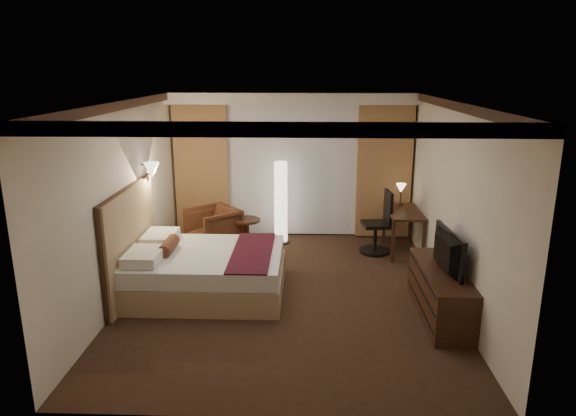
{
  "coord_description": "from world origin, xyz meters",
  "views": [
    {
      "loc": [
        0.26,
        -6.78,
        3.11
      ],
      "look_at": [
        0.0,
        0.4,
        1.15
      ],
      "focal_mm": 32.0,
      "sensor_mm": 36.0,
      "label": 1
    }
  ],
  "objects_px": {
    "television": "(442,249)",
    "bed": "(208,272)",
    "armchair": "(213,226)",
    "office_chair": "(376,222)",
    "floor_lamp": "(281,203)",
    "desk": "(403,231)",
    "side_table": "(247,234)",
    "dresser": "(440,293)"
  },
  "relations": [
    {
      "from": "side_table",
      "to": "television",
      "type": "xyz_separation_m",
      "value": [
        2.76,
        -2.5,
        0.65
      ]
    },
    {
      "from": "desk",
      "to": "television",
      "type": "bearing_deg",
      "value": -89.53
    },
    {
      "from": "desk",
      "to": "dresser",
      "type": "relative_size",
      "value": 0.67
    },
    {
      "from": "office_chair",
      "to": "television",
      "type": "height_order",
      "value": "office_chair"
    },
    {
      "from": "dresser",
      "to": "floor_lamp",
      "type": "bearing_deg",
      "value": 127.74
    },
    {
      "from": "bed",
      "to": "side_table",
      "type": "xyz_separation_m",
      "value": [
        0.34,
        1.88,
        -0.04
      ]
    },
    {
      "from": "armchair",
      "to": "desk",
      "type": "relative_size",
      "value": 0.73
    },
    {
      "from": "armchair",
      "to": "television",
      "type": "bearing_deg",
      "value": 13.11
    },
    {
      "from": "side_table",
      "to": "bed",
      "type": "bearing_deg",
      "value": -100.1
    },
    {
      "from": "bed",
      "to": "desk",
      "type": "height_order",
      "value": "desk"
    },
    {
      "from": "side_table",
      "to": "dresser",
      "type": "bearing_deg",
      "value": -41.9
    },
    {
      "from": "desk",
      "to": "armchair",
      "type": "bearing_deg",
      "value": 178.61
    },
    {
      "from": "floor_lamp",
      "to": "dresser",
      "type": "relative_size",
      "value": 0.92
    },
    {
      "from": "television",
      "to": "bed",
      "type": "bearing_deg",
      "value": 73.99
    },
    {
      "from": "desk",
      "to": "office_chair",
      "type": "height_order",
      "value": "office_chair"
    },
    {
      "from": "office_chair",
      "to": "floor_lamp",
      "type": "bearing_deg",
      "value": 157.53
    },
    {
      "from": "side_table",
      "to": "office_chair",
      "type": "relative_size",
      "value": 0.49
    },
    {
      "from": "bed",
      "to": "desk",
      "type": "distance_m",
      "value": 3.56
    },
    {
      "from": "side_table",
      "to": "dresser",
      "type": "relative_size",
      "value": 0.33
    },
    {
      "from": "armchair",
      "to": "office_chair",
      "type": "distance_m",
      "value": 2.86
    },
    {
      "from": "armchair",
      "to": "office_chair",
      "type": "height_order",
      "value": "office_chair"
    },
    {
      "from": "dresser",
      "to": "television",
      "type": "distance_m",
      "value": 0.6
    },
    {
      "from": "office_chair",
      "to": "dresser",
      "type": "distance_m",
      "value": 2.44
    },
    {
      "from": "dresser",
      "to": "television",
      "type": "height_order",
      "value": "television"
    },
    {
      "from": "floor_lamp",
      "to": "desk",
      "type": "height_order",
      "value": "floor_lamp"
    },
    {
      "from": "bed",
      "to": "floor_lamp",
      "type": "height_order",
      "value": "floor_lamp"
    },
    {
      "from": "desk",
      "to": "television",
      "type": "height_order",
      "value": "television"
    },
    {
      "from": "side_table",
      "to": "dresser",
      "type": "distance_m",
      "value": 3.75
    },
    {
      "from": "side_table",
      "to": "floor_lamp",
      "type": "relative_size",
      "value": 0.36
    },
    {
      "from": "dresser",
      "to": "armchair",
      "type": "bearing_deg",
      "value": 143.55
    },
    {
      "from": "bed",
      "to": "office_chair",
      "type": "height_order",
      "value": "office_chair"
    },
    {
      "from": "floor_lamp",
      "to": "office_chair",
      "type": "height_order",
      "value": "floor_lamp"
    },
    {
      "from": "bed",
      "to": "armchair",
      "type": "bearing_deg",
      "value": 97.72
    },
    {
      "from": "side_table",
      "to": "floor_lamp",
      "type": "distance_m",
      "value": 0.84
    },
    {
      "from": "floor_lamp",
      "to": "bed",
      "type": "bearing_deg",
      "value": -112.8
    },
    {
      "from": "desk",
      "to": "floor_lamp",
      "type": "bearing_deg",
      "value": 168.93
    },
    {
      "from": "armchair",
      "to": "office_chair",
      "type": "bearing_deg",
      "value": 47.18
    },
    {
      "from": "dresser",
      "to": "television",
      "type": "xyz_separation_m",
      "value": [
        -0.03,
        0.0,
        0.6
      ]
    },
    {
      "from": "bed",
      "to": "desk",
      "type": "xyz_separation_m",
      "value": [
        3.08,
        1.79,
        0.06
      ]
    },
    {
      "from": "bed",
      "to": "office_chair",
      "type": "relative_size",
      "value": 1.93
    },
    {
      "from": "desk",
      "to": "television",
      "type": "relative_size",
      "value": 1.14
    },
    {
      "from": "desk",
      "to": "bed",
      "type": "bearing_deg",
      "value": -149.74
    }
  ]
}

